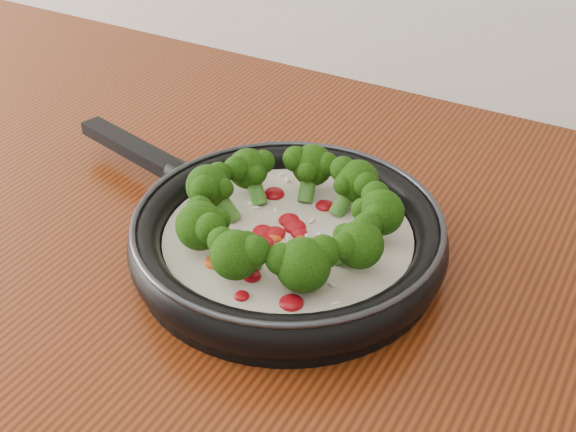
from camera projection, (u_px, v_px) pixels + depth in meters
The scene contains 1 object.
skillet at pixel (286, 233), 0.68m from camera, with size 0.47×0.35×0.08m.
Camera 1 is at (0.31, 0.62, 1.33)m, focal length 46.90 mm.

